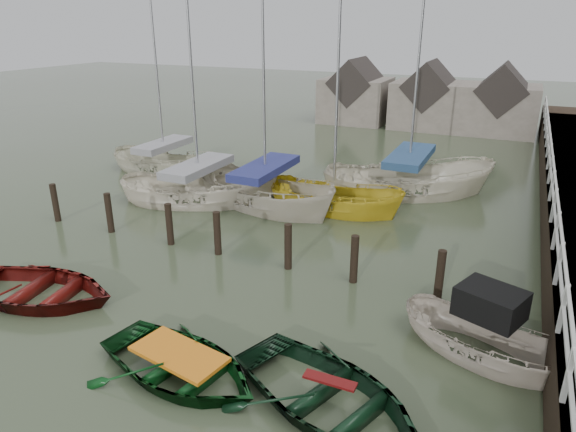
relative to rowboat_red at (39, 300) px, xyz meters
The scene contains 12 objects.
ground 4.23m from the rowboat_red, 18.55° to the left, with size 120.00×120.00×0.00m, color #323C26.
mooring_pilings 5.25m from the rowboat_red, 56.29° to the left, with size 13.72×0.22×1.80m.
far_sheds 27.84m from the rowboat_red, 79.95° to the left, with size 14.00×4.08×4.39m.
rowboat_red is the anchor object (origin of this frame).
rowboat_green 5.31m from the rowboat_red, 11.01° to the right, with size 2.74×3.83×0.79m, color black.
rowboat_dkgreen 8.36m from the rowboat_red, ahead, with size 3.00×4.20×0.87m, color black.
motorboat 11.04m from the rowboat_red, 11.66° to the left, with size 4.12×2.77×2.31m.
sailboat_a 8.23m from the rowboat_red, 92.98° to the left, with size 6.77×4.55×10.50m.
sailboat_b 9.18m from the rowboat_red, 76.30° to the left, with size 7.11×4.33×11.28m.
sailboat_c 10.73m from the rowboat_red, 63.79° to the left, with size 5.68×2.48×10.65m.
sailboat_d 14.46m from the rowboat_red, 61.43° to the left, with size 7.54×5.37×11.72m.
sailboat_e 11.83m from the rowboat_red, 111.02° to the left, with size 5.97×2.53×10.15m.
Camera 1 is at (6.80, -9.34, 6.88)m, focal length 32.00 mm.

